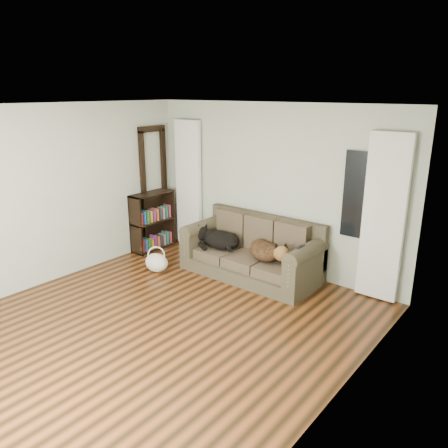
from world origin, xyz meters
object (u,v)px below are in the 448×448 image
Objects in this scene: dog_black_lab at (219,240)px; dog_shepherd at (267,251)px; sofa at (250,248)px; tote_bag at (157,262)px; bookshelf at (153,222)px.

dog_shepherd is at bearing 7.59° from dog_black_lab.
dog_shepherd is at bearing -4.53° from sofa.
sofa reaches higher than dog_black_lab.
tote_bag is 0.39× the size of bookshelf.
sofa reaches higher than tote_bag.
bookshelf is (-1.51, -0.04, 0.02)m from dog_black_lab.
bookshelf is (-2.08, -0.10, 0.05)m from sofa.
dog_shepherd is 0.62× the size of bookshelf.
dog_black_lab is at bearing 47.32° from tote_bag.
sofa is 5.24× the size of tote_bag.
dog_shepherd is 1.58× the size of tote_bag.
dog_black_lab is 1.51m from bookshelf.
dog_shepherd is (0.31, -0.02, 0.04)m from sofa.
sofa is at bearing -0.60° from bookshelf.
tote_bag is (-1.56, -0.78, -0.33)m from dog_shepherd.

